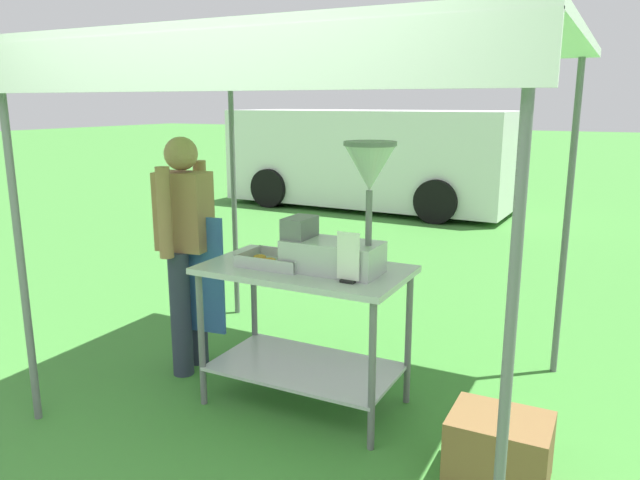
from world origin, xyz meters
name	(u,v)px	position (x,y,z in m)	size (l,w,h in m)	color
ground_plane	(476,245)	(0.00, 6.00, 0.00)	(70.00, 70.00, 0.00)	#3D7F33
stall_canopy	(312,58)	(0.02, 1.35, 2.07)	(2.85, 2.27, 2.15)	slate
donut_cart	(305,306)	(0.02, 1.25, 0.63)	(1.21, 0.69, 0.88)	#B7B7BC
donut_tray	(276,262)	(-0.14, 1.20, 0.90)	(0.41, 0.29, 0.07)	#B7B7BC
donut_fryer	(344,221)	(0.28, 1.23, 1.18)	(0.64, 0.29, 0.75)	#B7B7BC
menu_sign	(348,261)	(0.38, 1.08, 1.00)	(0.13, 0.05, 0.28)	black
vendor	(186,243)	(-0.93, 1.33, 0.90)	(0.46, 0.54, 1.61)	#2D3347
supply_crate	(499,449)	(1.24, 0.99, 0.17)	(0.48, 0.38, 0.33)	brown
van_white	(370,157)	(-2.41, 8.21, 0.88)	(5.02, 2.24, 1.69)	white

